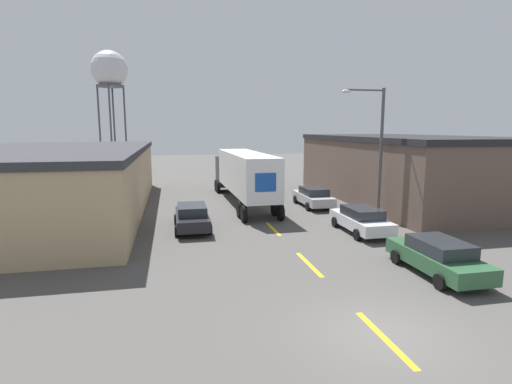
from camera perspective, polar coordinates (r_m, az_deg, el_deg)
The scene contains 11 objects.
ground_plane at distance 12.71m, azimuth 17.38°, elevation -18.88°, with size 160.00×160.00×0.00m, color #4C4947.
road_centerline at distance 17.85m, azimuth 7.59°, elevation -10.18°, with size 0.20×15.87×0.01m.
warehouse_left at distance 31.24m, azimuth -27.21°, elevation 1.48°, with size 12.60×25.30×4.55m.
warehouse_right at distance 34.95m, azimuth 20.03°, elevation 3.24°, with size 10.09×20.68×5.26m.
semi_truck at distance 31.31m, azimuth -1.93°, elevation 2.79°, with size 2.98×14.95×4.05m.
parked_car_right_far at distance 30.49m, azimuth 8.18°, elevation -0.64°, with size 2.05×4.75×1.47m.
parked_car_right_mid at distance 23.43m, azimuth 14.77°, elevation -3.80°, with size 2.05×4.75×1.47m.
parked_car_left_far at distance 23.71m, azimuth -9.14°, elevation -3.46°, with size 2.05×4.75×1.47m.
parked_car_right_near at distance 17.90m, azimuth 24.53°, elevation -8.34°, with size 2.05×4.75×1.47m.
water_tower at distance 67.80m, azimuth -20.21°, elevation 15.94°, with size 5.52×5.52×17.60m.
street_lamp at distance 26.15m, azimuth 16.81°, elevation 6.45°, with size 2.84×0.32×8.31m.
Camera 1 is at (-5.72, -9.70, 5.88)m, focal length 28.00 mm.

